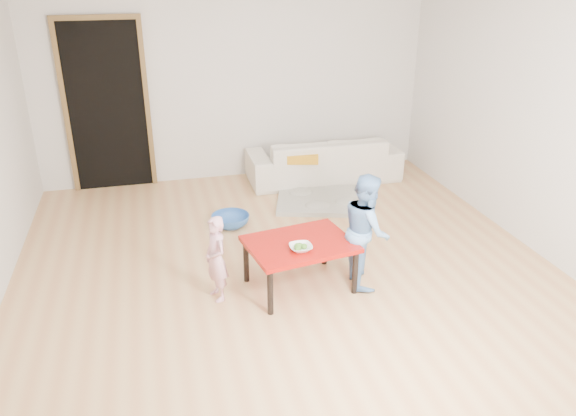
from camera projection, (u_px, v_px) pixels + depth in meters
name	position (u px, v px, depth m)	size (l,w,h in m)	color
floor	(283.00, 261.00, 5.44)	(5.00, 5.00, 0.01)	tan
back_wall	(235.00, 78.00, 7.13)	(5.00, 0.02, 2.60)	beige
right_wall	(530.00, 114.00, 5.48)	(0.02, 5.00, 2.60)	beige
doorway	(107.00, 108.00, 6.86)	(1.02, 0.08, 2.11)	brown
sofa	(323.00, 158.00, 7.38)	(1.97, 0.77, 0.58)	beige
cushion	(301.00, 156.00, 7.02)	(0.41, 0.37, 0.11)	orange
red_table	(300.00, 265.00, 4.93)	(0.89, 0.67, 0.45)	#9A0E08
bowl	(301.00, 248.00, 4.69)	(0.19, 0.19, 0.05)	white
broccoli	(301.00, 247.00, 4.69)	(0.12, 0.12, 0.06)	#2D5919
child_pink	(216.00, 259.00, 4.70)	(0.28, 0.18, 0.76)	#CF5E7E
child_blue	(366.00, 230.00, 4.90)	(0.50, 0.39, 1.03)	#62A4E3
basin	(231.00, 221.00, 6.14)	(0.42, 0.42, 0.13)	#2A59A1
blanket	(322.00, 200.00, 6.76)	(1.07, 0.89, 0.05)	#9A9688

